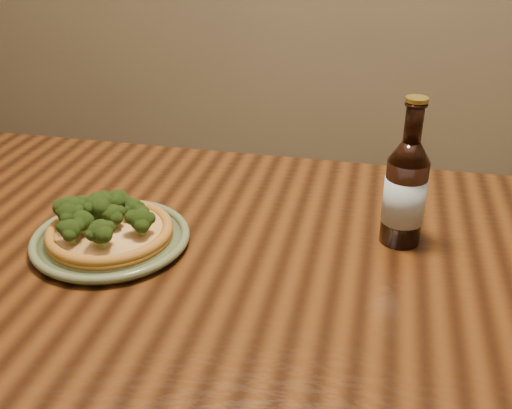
% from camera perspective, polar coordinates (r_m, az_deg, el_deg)
% --- Properties ---
extents(table, '(1.60, 0.90, 0.75)m').
position_cam_1_polar(table, '(0.98, -4.08, -10.54)').
color(table, '#47250F').
rests_on(table, ground).
extents(plate, '(0.26, 0.26, 0.02)m').
position_cam_1_polar(plate, '(1.00, -13.65, -3.19)').
color(plate, '#5D6A49').
rests_on(plate, table).
extents(pizza, '(0.20, 0.20, 0.07)m').
position_cam_1_polar(pizza, '(0.99, -14.07, -2.05)').
color(pizza, '#AD7027').
rests_on(pizza, plate).
extents(beer_bottle, '(0.07, 0.07, 0.24)m').
position_cam_1_polar(beer_bottle, '(0.97, 14.02, 1.23)').
color(beer_bottle, black).
rests_on(beer_bottle, table).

